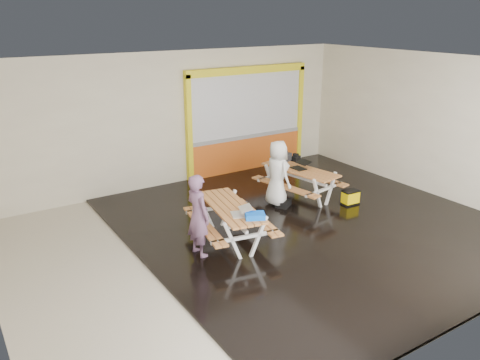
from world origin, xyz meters
TOP-DOWN VIEW (x-y plane):
  - room at (0.00, 0.00)m, footprint 10.02×8.02m
  - deck at (1.25, 0.00)m, footprint 7.50×7.98m
  - kiosk at (2.20, 3.93)m, footprint 3.88×0.16m
  - picnic_table_left at (-0.69, 0.18)m, footprint 1.68×2.21m
  - picnic_table_right at (1.99, 1.30)m, footprint 1.69×2.20m
  - person_left at (-1.49, 0.02)m, footprint 0.44×0.62m
  - person_right at (1.26, 1.23)m, footprint 0.50×0.77m
  - laptop_left at (-0.75, -0.30)m, footprint 0.47×0.45m
  - laptop_right at (2.03, 1.34)m, footprint 0.42×0.38m
  - blue_pouch at (-0.62, -0.58)m, footprint 0.43×0.39m
  - toolbox at (2.07, 2.02)m, footprint 0.47×0.35m
  - backpack at (2.42, 1.99)m, footprint 0.28×0.23m
  - dark_case at (1.32, 1.05)m, footprint 0.48×0.45m
  - fluke_bag at (2.75, 0.30)m, footprint 0.41×0.28m

SIDE VIEW (x-z plane):
  - deck at x=1.25m, z-range 0.00..0.05m
  - dark_case at x=1.32m, z-range 0.05..0.19m
  - fluke_bag at x=2.75m, z-range 0.04..0.39m
  - picnic_table_right at x=1.99m, z-range 0.21..1.00m
  - picnic_table_left at x=-0.69m, z-range 0.21..1.02m
  - backpack at x=2.42m, z-range 0.53..0.94m
  - person_right at x=1.26m, z-range 0.05..1.62m
  - person_left at x=-1.49m, z-range 0.04..1.64m
  - laptop_right at x=2.03m, z-range 0.76..0.94m
  - blue_pouch at x=-0.62m, z-range 0.80..0.91m
  - laptop_left at x=-0.75m, z-range 0.77..0.93m
  - toolbox at x=2.07m, z-range 0.77..1.01m
  - kiosk at x=2.20m, z-range -0.06..2.94m
  - room at x=0.00m, z-range -0.01..3.51m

